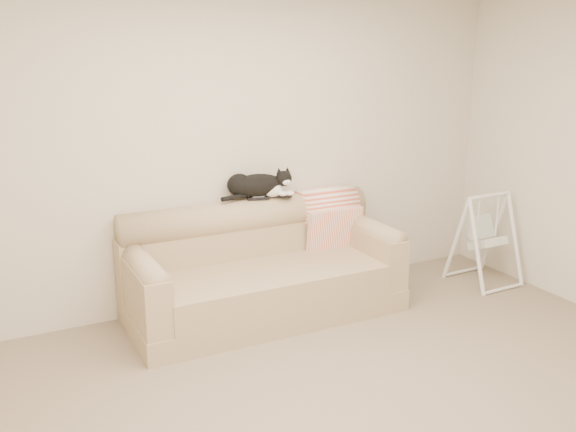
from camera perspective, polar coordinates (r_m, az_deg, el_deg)
The scene contains 8 objects.
ground_plane at distance 4.11m, azimuth 7.00°, elevation -16.66°, with size 5.00×5.00×0.00m, color #746554.
room_shell at distance 3.55m, azimuth 7.81°, elevation 4.73°, with size 5.04×4.04×2.60m.
sofa at distance 5.25m, azimuth -2.39°, elevation -4.96°, with size 2.20×0.93×0.90m.
remote_a at distance 5.31m, azimuth -2.66°, elevation 1.62°, with size 0.19×0.08×0.03m.
remote_b at distance 5.38m, azimuth -0.56°, elevation 1.79°, with size 0.16×0.15×0.02m.
tuxedo_cat at distance 5.31m, azimuth -2.72°, elevation 2.78°, with size 0.63×0.30×0.25m.
throw_blanket at distance 5.65m, azimuth 3.47°, elevation 0.52°, with size 0.52×0.38×0.58m.
baby_swing at distance 6.14m, azimuth 17.12°, elevation -1.90°, with size 0.53×0.56×0.85m.
Camera 1 is at (-1.99, -2.86, 2.18)m, focal length 40.00 mm.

